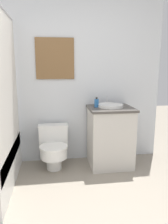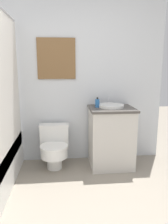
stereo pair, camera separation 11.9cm
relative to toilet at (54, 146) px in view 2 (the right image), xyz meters
The scene contains 5 objects.
wall_back 0.99m from the toilet, 92.31° to the left, with size 3.22×0.07×2.50m.
toilet is the anchor object (origin of this frame).
vanity 0.80m from the toilet, ahead, with size 0.61×0.54×0.84m.
sink 0.97m from the toilet, ahead, with size 0.34×0.38×0.13m.
soap_bottle 0.84m from the toilet, ahead, with size 0.06×0.06×0.14m.
Camera 2 is at (0.13, -1.25, 1.39)m, focal length 35.00 mm.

